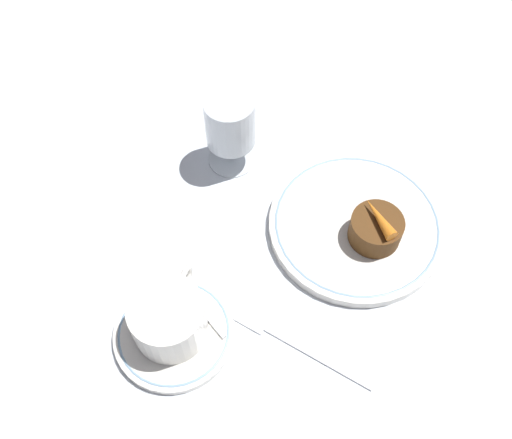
{
  "coord_description": "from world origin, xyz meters",
  "views": [
    {
      "loc": [
        -0.4,
        -0.05,
        0.68
      ],
      "look_at": [
        -0.03,
        0.07,
        0.04
      ],
      "focal_mm": 42.0,
      "sensor_mm": 36.0,
      "label": 1
    }
  ],
  "objects": [
    {
      "name": "saucer",
      "position": [
        -0.19,
        0.12,
        0.01
      ],
      "size": [
        0.14,
        0.14,
        0.01
      ],
      "color": "white",
      "rests_on": "ground_plane"
    },
    {
      "name": "dessert_cake",
      "position": [
        0.01,
        -0.07,
        0.03
      ],
      "size": [
        0.07,
        0.07,
        0.04
      ],
      "color": "#563314",
      "rests_on": "dinner_plate"
    },
    {
      "name": "coffee_cup",
      "position": [
        -0.18,
        0.12,
        0.04
      ],
      "size": [
        0.11,
        0.09,
        0.06
      ],
      "color": "white",
      "rests_on": "saucer"
    },
    {
      "name": "spoon",
      "position": [
        -0.14,
        0.12,
        0.01
      ],
      "size": [
        0.06,
        0.09,
        0.0
      ],
      "color": "silver",
      "rests_on": "saucer"
    },
    {
      "name": "dinner_plate",
      "position": [
        0.03,
        -0.05,
        0.01
      ],
      "size": [
        0.23,
        0.23,
        0.01
      ],
      "color": "white",
      "rests_on": "ground_plane"
    },
    {
      "name": "fork",
      "position": [
        -0.15,
        -0.0,
        0.0
      ],
      "size": [
        0.06,
        0.19,
        0.01
      ],
      "color": "silver",
      "rests_on": "ground_plane"
    },
    {
      "name": "wine_glass",
      "position": [
        0.08,
        0.14,
        0.07
      ],
      "size": [
        0.07,
        0.07,
        0.12
      ],
      "color": "silver",
      "rests_on": "ground_plane"
    },
    {
      "name": "carrot_garnish",
      "position": [
        0.01,
        -0.07,
        0.06
      ],
      "size": [
        0.05,
        0.05,
        0.02
      ],
      "color": "orange",
      "rests_on": "dessert_cake"
    },
    {
      "name": "ground_plane",
      "position": [
        0.0,
        0.0,
        0.0
      ],
      "size": [
        3.0,
        3.0,
        0.0
      ],
      "primitive_type": "plane",
      "color": "white"
    }
  ]
}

